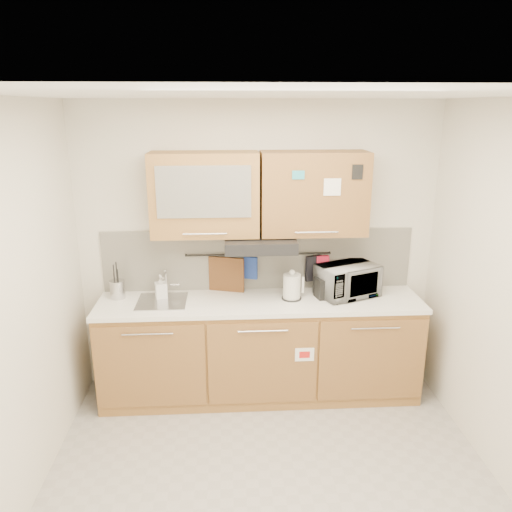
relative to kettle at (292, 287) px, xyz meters
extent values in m
plane|color=#9E9993|center=(-0.28, -1.21, -1.03)|extent=(3.20, 3.20, 0.00)
plane|color=white|center=(-0.28, -1.21, 1.57)|extent=(3.20, 3.20, 0.00)
plane|color=silver|center=(-0.28, 0.29, 0.27)|extent=(3.20, 0.00, 3.20)
plane|color=silver|center=(-1.88, -1.21, 0.27)|extent=(0.00, 3.00, 3.00)
cube|color=#AF7A3E|center=(-0.28, -0.01, -0.59)|extent=(2.80, 0.60, 0.88)
cube|color=black|center=(-0.28, -0.01, -0.98)|extent=(2.80, 0.54, 0.10)
cube|color=olive|center=(-1.21, -0.32, -0.56)|extent=(0.91, 0.02, 0.74)
cylinder|color=silver|center=(-1.21, -0.35, -0.25)|extent=(0.41, 0.01, 0.01)
cube|color=olive|center=(-0.28, -0.32, -0.56)|extent=(0.91, 0.02, 0.74)
cylinder|color=silver|center=(-0.28, -0.35, -0.25)|extent=(0.41, 0.01, 0.01)
cube|color=olive|center=(0.66, -0.32, -0.56)|extent=(0.91, 0.02, 0.74)
cylinder|color=silver|center=(0.66, -0.35, -0.25)|extent=(0.41, 0.01, 0.01)
cube|color=white|center=(-0.28, -0.02, -0.13)|extent=(2.82, 0.62, 0.04)
cube|color=silver|center=(-0.28, 0.28, 0.17)|extent=(2.80, 0.02, 0.56)
cube|color=#AF7A3E|center=(-0.74, 0.12, 0.80)|extent=(0.90, 0.35, 0.70)
cube|color=silver|center=(-0.74, -0.07, 0.85)|extent=(0.76, 0.02, 0.42)
cube|color=olive|center=(0.18, 0.12, 0.80)|extent=(0.90, 0.35, 0.70)
cube|color=white|center=(0.30, -0.06, 0.88)|extent=(0.14, 0.00, 0.14)
cube|color=black|center=(-0.28, 0.04, 0.39)|extent=(0.60, 0.46, 0.10)
cube|color=silver|center=(-1.13, -0.01, -0.11)|extent=(0.42, 0.40, 0.03)
cylinder|color=silver|center=(-1.11, 0.15, 0.01)|extent=(0.03, 0.03, 0.24)
cylinder|color=silver|center=(-1.11, 0.07, 0.11)|extent=(0.02, 0.18, 0.02)
cylinder|color=black|center=(-0.28, 0.24, 0.23)|extent=(1.30, 0.02, 0.02)
cylinder|color=#B8B8BD|center=(-1.52, 0.11, -0.03)|extent=(0.15, 0.15, 0.16)
cylinder|color=black|center=(-1.54, 0.12, 0.04)|extent=(0.01, 0.01, 0.30)
cylinder|color=black|center=(-1.51, 0.09, 0.03)|extent=(0.01, 0.01, 0.27)
cylinder|color=black|center=(-1.52, 0.13, 0.06)|extent=(0.01, 0.01, 0.33)
cylinder|color=black|center=(-1.54, 0.09, 0.01)|extent=(0.01, 0.01, 0.24)
cylinder|color=silver|center=(0.00, 0.00, 0.00)|extent=(0.18, 0.18, 0.22)
sphere|color=silver|center=(0.00, 0.00, 0.14)|extent=(0.05, 0.05, 0.05)
cube|color=silver|center=(0.09, 0.02, 0.02)|extent=(0.03, 0.03, 0.14)
cylinder|color=black|center=(0.00, 0.00, -0.10)|extent=(0.17, 0.17, 0.01)
cube|color=black|center=(0.34, 0.02, -0.02)|extent=(0.26, 0.19, 0.18)
cube|color=black|center=(0.29, 0.01, 0.07)|extent=(0.09, 0.12, 0.01)
cube|color=black|center=(0.38, 0.03, 0.07)|extent=(0.09, 0.12, 0.01)
imported|color=#999999|center=(0.50, 0.05, 0.03)|extent=(0.60, 0.52, 0.28)
imported|color=#999999|center=(-1.14, 0.08, 0.00)|extent=(0.12, 0.12, 0.21)
cube|color=brown|center=(-0.57, 0.23, 0.01)|extent=(0.32, 0.11, 0.40)
cube|color=navy|center=(-0.35, 0.23, 0.11)|extent=(0.13, 0.07, 0.20)
cube|color=black|center=(0.22, 0.23, 0.10)|extent=(0.15, 0.09, 0.23)
cube|color=red|center=(0.29, 0.23, 0.12)|extent=(0.14, 0.03, 0.18)
camera|label=1|loc=(-0.56, -4.05, 1.52)|focal=35.00mm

